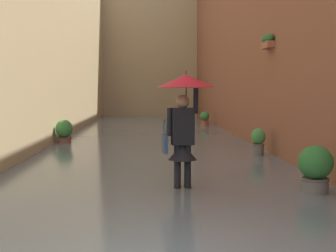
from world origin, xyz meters
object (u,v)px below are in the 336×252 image
Objects in this scene: potted_plant_near_left at (258,142)px; potted_plant_mid_right at (64,132)px; person_wading at (184,108)px; potted_plant_far_left at (205,119)px; potted_plant_mid_left at (315,169)px.

potted_plant_near_left is 6.36m from potted_plant_mid_right.
person_wading is 2.75× the size of potted_plant_far_left.
potted_plant_near_left is 10.30m from potted_plant_far_left.
potted_plant_far_left is 0.88× the size of potted_plant_mid_left.
potted_plant_mid_left is 9.25m from potted_plant_mid_right.
potted_plant_mid_right is at bearing -28.79° from potted_plant_near_left.
potted_plant_near_left is at bearing 151.21° from potted_plant_mid_right.
potted_plant_mid_left reaches higher than potted_plant_mid_right.
potted_plant_near_left is at bearing -91.49° from potted_plant_mid_left.
potted_plant_mid_left is at bearing 88.51° from potted_plant_near_left.
potted_plant_near_left is at bearing -119.80° from person_wading.
potted_plant_mid_right is at bearing -64.62° from person_wading.
potted_plant_mid_left reaches higher than potted_plant_far_left.
potted_plant_mid_right is (3.32, -7.00, -1.02)m from person_wading.
potted_plant_near_left is 0.94× the size of potted_plant_mid_right.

